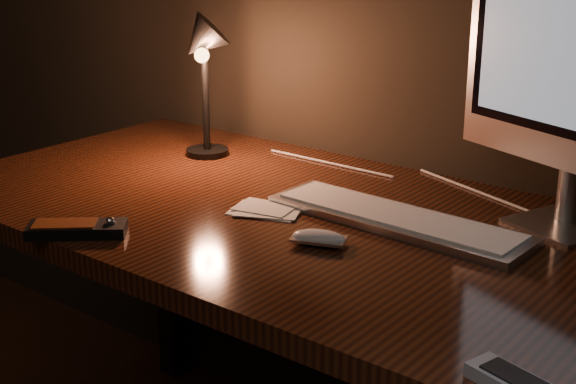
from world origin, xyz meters
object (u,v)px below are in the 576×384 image
Objects in this scene: desk at (339,270)px; desk_lamp at (202,61)px; mouse at (319,240)px; keyboard at (397,218)px; media_remote at (77,229)px.

desk_lamp reaches higher than desk.
mouse is 0.27× the size of desk_lamp.
keyboard is 5.42× the size of mouse.
mouse is 0.55× the size of media_remote.
media_remote is 0.50× the size of desk_lamp.
desk is 0.50m from media_remote.
desk is at bearing 6.20° from desk_lamp.
media_remote is (-0.35, -0.22, 0.00)m from mouse.
media_remote reaches higher than desk.
mouse reaches higher than desk.
mouse is 0.42m from media_remote.
keyboard is at bearing 2.80° from media_remote.
mouse is at bearing -66.36° from desk.
media_remote is 0.54m from desk_lamp.
desk_lamp is (-0.50, 0.26, 0.21)m from mouse.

